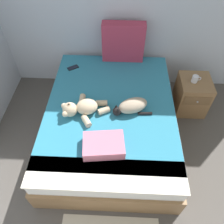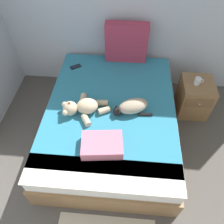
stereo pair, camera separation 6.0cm
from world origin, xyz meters
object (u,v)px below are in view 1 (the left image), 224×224
Objects in this scene: bed at (111,121)px; patterned_cushion at (123,42)px; mug at (195,79)px; teddy_bear at (82,108)px; throw_pillow at (104,145)px; cell_phone at (73,68)px; cat at (131,106)px; nightstand at (192,95)px.

patterned_cushion is (0.13, 0.91, 0.55)m from bed.
patterned_cushion is 4.69× the size of mug.
teddy_bear is 4.55× the size of mug.
throw_pillow is at bearing -135.75° from mug.
teddy_bear is 1.52m from mug.
bed is at bearing -98.00° from patterned_cushion.
throw_pillow is 1.56m from mug.
patterned_cushion reaches higher than cell_phone.
bed is at bearing 86.36° from throw_pillow.
cat is at bearing -145.72° from mug.
bed is 1.23m from nightstand.
cell_phone is (-0.24, 0.79, -0.07)m from teddy_bear.
cat is (0.24, -0.06, 0.35)m from bed.
cat is 1.02m from mug.
cat reaches higher than cell_phone.
throw_pillow is at bearing -93.64° from bed.
nightstand is at bearing 43.49° from throw_pillow.
cat is at bearing -13.82° from bed.
nightstand is (1.43, 0.64, -0.37)m from teddy_bear.
cat is 0.55m from teddy_bear.
cell_phone is (-0.79, 0.74, -0.07)m from cat.
teddy_bear is at bearing -113.05° from patterned_cushion.
patterned_cushion is 1.27× the size of cat.
patterned_cushion is at bearing 157.28° from mug.
cell_phone is at bearing 106.86° from teddy_bear.
cat reaches higher than throw_pillow.
cat is at bearing -43.16° from cell_phone.
patterned_cushion is at bearing 19.10° from cell_phone.
nightstand is (1.12, 0.52, -0.02)m from bed.
mug reaches higher than bed.
bed is at bearing 166.18° from cat.
cat is at bearing 61.84° from throw_pillow.
teddy_bear is at bearing -174.37° from cat.
teddy_bear reaches higher than bed.
throw_pillow is (0.51, -1.25, 0.05)m from cell_phone.
bed is 3.70× the size of teddy_bear.
nightstand is (1.15, 1.09, -0.35)m from throw_pillow.
patterned_cushion is 3.45× the size of cell_phone.
cell_phone is 1.35m from throw_pillow.
nightstand is at bearing 33.48° from cat.
throw_pillow is (-0.04, -0.57, 0.34)m from bed.
teddy_bear is at bearing -155.96° from nightstand.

